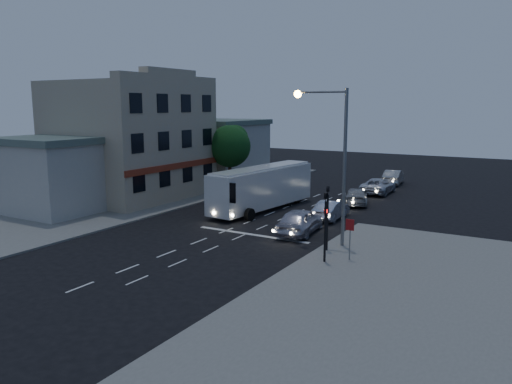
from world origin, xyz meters
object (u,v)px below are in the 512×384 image
Objects in this scene: car_suv at (300,221)px; traffic_signal_main at (327,210)px; tour_bus at (262,187)px; streetlight at (334,149)px; car_sedan_a at (331,210)px; car_sedan_b at (356,196)px; car_extra at (393,177)px; car_sedan_c at (378,186)px; traffic_signal_side at (325,219)px; regulatory_sign at (350,233)px; street_tree at (230,144)px.

traffic_signal_main is (3.08, -3.02, 1.59)m from car_suv.
streetlight is (8.59, -6.86, 3.89)m from tour_bus.
car_sedan_a is 8.63m from traffic_signal_main.
car_sedan_b is 12.06m from car_extra.
traffic_signal_side is (3.78, -22.11, 1.70)m from car_sedan_c.
car_extra is at bearing 98.09° from traffic_signal_side.
regulatory_sign is at bearing -35.65° from tour_bus.
traffic_signal_main is at bearing 109.49° from traffic_signal_side.
streetlight is (3.05, -24.75, 4.97)m from car_extra.
car_sedan_c is 1.12× the size of car_extra.
traffic_signal_side reaches higher than car_sedan_a.
street_tree is (-16.51, 16.22, 2.08)m from traffic_signal_side.
car_suv is 0.54× the size of streetlight.
streetlight is (2.82, -1.60, 4.90)m from car_suv.
tour_bus reaches higher than car_sedan_b.
traffic_signal_side is 0.46× the size of streetlight.
regulatory_sign is at bearing 89.48° from car_sedan_b.
traffic_signal_main is at bearing 108.23° from car_sedan_a.
traffic_signal_side is 1.61m from regulatory_sign.
car_sedan_a is at bearing 2.45° from tour_bus.
car_sedan_c is (5.77, 11.85, -1.12)m from tour_bus.
car_suv is 17.11m from car_sedan_c.
traffic_signal_side is (3.78, -5.00, 1.59)m from car_suv.
car_extra is 2.10× the size of regulatory_sign.
tour_bus is at bearing -40.58° from street_tree.
car_sedan_a is 0.46× the size of streetlight.
tour_bus is 14.03m from traffic_signal_side.
traffic_signal_main and traffic_signal_side have the same top height.
regulatory_sign reaches higher than car_sedan_a.
car_sedan_b is 0.74× the size of street_tree.
car_sedan_a is 1.02× the size of traffic_signal_main.
tour_bus is 2.76× the size of traffic_signal_side.
car_suv is 23.15m from car_extra.
car_sedan_a is 0.67× the size of street_tree.
traffic_signal_main reaches higher than car_sedan_a.
street_tree reaches higher than tour_bus.
regulatory_sign is at bearing -41.08° from street_tree.
tour_bus is 2.76× the size of traffic_signal_main.
car_extra is 28.48m from traffic_signal_side.
car_sedan_c is at bearing 24.83° from street_tree.
regulatory_sign is 0.24× the size of streetlight.
tour_bus is 2.71× the size of car_sedan_a.
streetlight reaches higher than car_sedan_b.
car_extra reaches higher than car_sedan_a.
car_sedan_b is 0.89× the size of car_sedan_c.
car_sedan_c is at bearing 99.70° from traffic_signal_side.
car_sedan_c is 0.84× the size of street_tree.
traffic_signal_side is (3.60, -9.92, 1.73)m from car_sedan_a.
regulatory_sign reaches higher than car_sedan_b.
car_sedan_a is at bearing -98.09° from car_suv.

